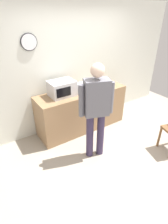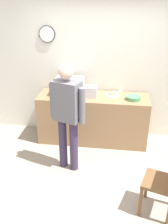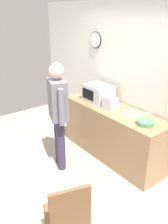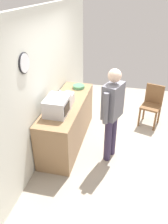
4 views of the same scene
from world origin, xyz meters
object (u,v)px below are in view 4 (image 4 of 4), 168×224
object	(u,v)px
sandwich_plate	(68,93)
wooden_chair	(152,103)
spoon_utensil	(61,91)
person_standing	(112,109)
salad_bowl	(79,87)
fork_utensil	(60,101)
toaster	(69,99)
microwave	(57,106)

from	to	relation	value
sandwich_plate	wooden_chair	size ratio (longest dim) A/B	0.28
spoon_utensil	person_standing	distance (m)	1.39
salad_bowl	fork_utensil	bearing A→B (deg)	163.73
sandwich_plate	spoon_utensil	xyz separation A→B (m)	(0.11, 0.19, -0.02)
salad_bowl	person_standing	bearing A→B (deg)	-139.97
spoon_utensil	wooden_chair	distance (m)	2.08
fork_utensil	spoon_utensil	xyz separation A→B (m)	(0.44, 0.12, 0.00)
sandwich_plate	fork_utensil	world-z (taller)	sandwich_plate
toaster	spoon_utensil	size ratio (longest dim) A/B	1.29
sandwich_plate	salad_bowl	world-z (taller)	same
person_standing	microwave	bearing A→B (deg)	98.68
sandwich_plate	person_standing	distance (m)	1.18
microwave	spoon_utensil	xyz separation A→B (m)	(0.89, 0.23, -0.15)
salad_bowl	wooden_chair	distance (m)	1.71
person_standing	wooden_chair	distance (m)	1.66
person_standing	toaster	bearing A→B (deg)	73.23
microwave	fork_utensil	size ratio (longest dim) A/B	2.94
spoon_utensil	microwave	bearing A→B (deg)	-165.23
sandwich_plate	spoon_utensil	bearing A→B (deg)	60.35
sandwich_plate	toaster	world-z (taller)	toaster
microwave	salad_bowl	world-z (taller)	microwave
spoon_utensil	wooden_chair	size ratio (longest dim) A/B	0.18
person_standing	wooden_chair	bearing A→B (deg)	-29.03
fork_utensil	wooden_chair	bearing A→B (deg)	-59.34
microwave	spoon_utensil	distance (m)	0.93
toaster	spoon_utensil	distance (m)	0.59
salad_bowl	fork_utensil	xyz separation A→B (m)	(-0.70, 0.20, -0.03)
fork_utensil	spoon_utensil	bearing A→B (deg)	15.69
toaster	wooden_chair	size ratio (longest dim) A/B	0.23
wooden_chair	spoon_utensil	bearing A→B (deg)	108.19
toaster	person_standing	xyz separation A→B (m)	(-0.26, -0.85, 0.01)
person_standing	wooden_chair	xyz separation A→B (m)	(1.39, -0.77, -0.50)
microwave	salad_bowl	size ratio (longest dim) A/B	1.95
sandwich_plate	wooden_chair	bearing A→B (deg)	-66.99
fork_utensil	wooden_chair	size ratio (longest dim) A/B	0.18
spoon_utensil	wooden_chair	xyz separation A→B (m)	(0.64, -1.94, -0.39)
sandwich_plate	fork_utensil	xyz separation A→B (m)	(-0.33, 0.06, -0.02)
microwave	toaster	xyz separation A→B (m)	(0.40, -0.08, -0.05)
salad_bowl	toaster	distance (m)	0.75
sandwich_plate	spoon_utensil	distance (m)	0.22
spoon_utensil	toaster	bearing A→B (deg)	-147.09
microwave	toaster	bearing A→B (deg)	-11.76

